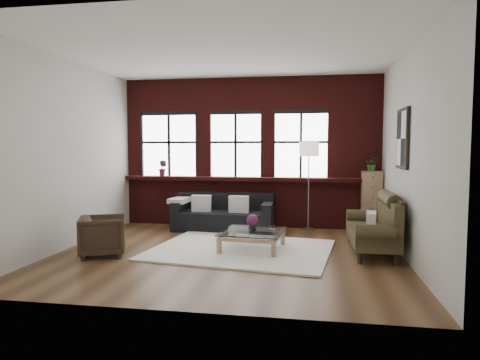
% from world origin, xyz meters
% --- Properties ---
extents(floor, '(5.50, 5.50, 0.00)m').
position_xyz_m(floor, '(0.00, 0.00, 0.00)').
color(floor, '#4C311C').
rests_on(floor, ground).
extents(ceiling, '(5.50, 5.50, 0.00)m').
position_xyz_m(ceiling, '(0.00, 0.00, 3.20)').
color(ceiling, white).
rests_on(ceiling, ground).
extents(wall_back, '(5.50, 0.00, 5.50)m').
position_xyz_m(wall_back, '(0.00, 2.50, 1.60)').
color(wall_back, beige).
rests_on(wall_back, ground).
extents(wall_front, '(5.50, 0.00, 5.50)m').
position_xyz_m(wall_front, '(0.00, -2.50, 1.60)').
color(wall_front, beige).
rests_on(wall_front, ground).
extents(wall_left, '(0.00, 5.00, 5.00)m').
position_xyz_m(wall_left, '(-2.75, 0.00, 1.60)').
color(wall_left, beige).
rests_on(wall_left, ground).
extents(wall_right, '(0.00, 5.00, 5.00)m').
position_xyz_m(wall_right, '(2.75, 0.00, 1.60)').
color(wall_right, beige).
rests_on(wall_right, ground).
extents(brick_backwall, '(5.50, 0.12, 3.20)m').
position_xyz_m(brick_backwall, '(0.00, 2.44, 1.60)').
color(brick_backwall, '#4A1311').
rests_on(brick_backwall, floor).
extents(sill_ledge, '(5.50, 0.30, 0.08)m').
position_xyz_m(sill_ledge, '(0.00, 2.35, 1.04)').
color(sill_ledge, '#4A1311').
rests_on(sill_ledge, brick_backwall).
extents(window_left, '(1.38, 0.10, 1.50)m').
position_xyz_m(window_left, '(-1.80, 2.45, 1.75)').
color(window_left, black).
rests_on(window_left, brick_backwall).
extents(window_mid, '(1.38, 0.10, 1.50)m').
position_xyz_m(window_mid, '(-0.30, 2.45, 1.75)').
color(window_mid, black).
rests_on(window_mid, brick_backwall).
extents(window_right, '(1.38, 0.10, 1.50)m').
position_xyz_m(window_right, '(1.10, 2.45, 1.75)').
color(window_right, black).
rests_on(window_right, brick_backwall).
extents(wall_poster, '(0.05, 0.74, 0.94)m').
position_xyz_m(wall_poster, '(2.72, 0.30, 1.85)').
color(wall_poster, black).
rests_on(wall_poster, wall_right).
extents(shag_rug, '(3.16, 2.63, 0.03)m').
position_xyz_m(shag_rug, '(0.18, 0.22, 0.02)').
color(shag_rug, white).
rests_on(shag_rug, floor).
extents(dark_sofa, '(2.05, 0.83, 0.74)m').
position_xyz_m(dark_sofa, '(-0.47, 1.90, 0.37)').
color(dark_sofa, black).
rests_on(dark_sofa, floor).
extents(pillow_a, '(0.41, 0.19, 0.34)m').
position_xyz_m(pillow_a, '(-0.91, 1.80, 0.56)').
color(pillow_a, silver).
rests_on(pillow_a, dark_sofa).
extents(pillow_b, '(0.41, 0.17, 0.34)m').
position_xyz_m(pillow_b, '(-0.13, 1.80, 0.56)').
color(pillow_b, silver).
rests_on(pillow_b, dark_sofa).
extents(vintage_settee, '(0.77, 1.73, 0.92)m').
position_xyz_m(vintage_settee, '(2.30, 0.44, 0.46)').
color(vintage_settee, '#352E18').
rests_on(vintage_settee, floor).
extents(pillow_settee, '(0.19, 0.40, 0.34)m').
position_xyz_m(pillow_settee, '(2.22, -0.09, 0.57)').
color(pillow_settee, silver).
rests_on(pillow_settee, vintage_settee).
extents(armchair, '(0.92, 0.91, 0.63)m').
position_xyz_m(armchair, '(-1.94, -0.45, 0.32)').
color(armchair, '#2D2116').
rests_on(armchair, floor).
extents(coffee_table, '(1.09, 1.09, 0.34)m').
position_xyz_m(coffee_table, '(0.37, 0.26, 0.16)').
color(coffee_table, '#A27B58').
rests_on(coffee_table, shag_rug).
extents(vase, '(0.15, 0.15, 0.14)m').
position_xyz_m(vase, '(0.37, 0.26, 0.40)').
color(vase, '#B2B2B2').
rests_on(vase, coffee_table).
extents(flowers, '(0.20, 0.20, 0.20)m').
position_xyz_m(flowers, '(0.37, 0.26, 0.51)').
color(flowers, '#65224B').
rests_on(flowers, vase).
extents(drawer_chest, '(0.38, 0.38, 1.24)m').
position_xyz_m(drawer_chest, '(2.53, 2.22, 0.62)').
color(drawer_chest, '#A27B58').
rests_on(drawer_chest, floor).
extents(potted_plant_top, '(0.31, 0.28, 0.30)m').
position_xyz_m(potted_plant_top, '(2.53, 2.22, 1.39)').
color(potted_plant_top, '#2D5923').
rests_on(potted_plant_top, drawer_chest).
extents(floor_lamp, '(0.40, 0.40, 1.99)m').
position_xyz_m(floor_lamp, '(1.27, 2.16, 0.99)').
color(floor_lamp, '#A5A5A8').
rests_on(floor_lamp, floor).
extents(sill_plant, '(0.23, 0.21, 0.36)m').
position_xyz_m(sill_plant, '(-1.92, 2.32, 1.26)').
color(sill_plant, '#65224B').
rests_on(sill_plant, sill_ledge).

